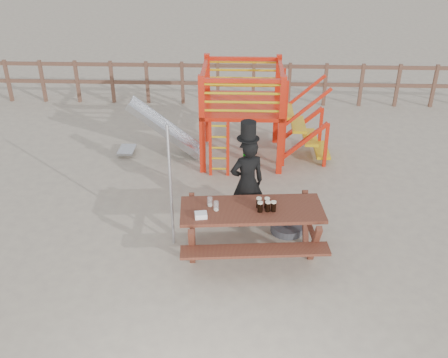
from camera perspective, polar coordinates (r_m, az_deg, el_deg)
ground at (r=8.22m, az=0.30°, el=-8.29°), size 60.00×60.00×0.00m
back_fence at (r=14.21m, az=1.34°, el=11.37°), size 15.09×0.09×1.20m
playground_fort at (r=10.87m, az=1.66°, el=7.74°), size 4.71×1.84×2.10m
picnic_table at (r=7.89m, az=3.14°, el=-5.30°), size 2.33×1.70×0.85m
man_with_hat at (r=8.45m, az=2.66°, el=-0.20°), size 0.70×0.57×1.94m
metal_pole at (r=7.89m, az=-6.12°, el=-0.96°), size 0.05×0.05×2.13m
parasol_base at (r=8.73m, az=7.20°, el=-5.57°), size 0.57×0.57×0.24m
paper_bag at (r=7.47m, az=-2.66°, el=-4.15°), size 0.20×0.17×0.08m
stout_pints at (r=7.65m, az=4.76°, el=-2.97°), size 0.30×0.21×0.17m
empty_glasses at (r=7.68m, az=-1.27°, el=-2.89°), size 0.18×0.20×0.15m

